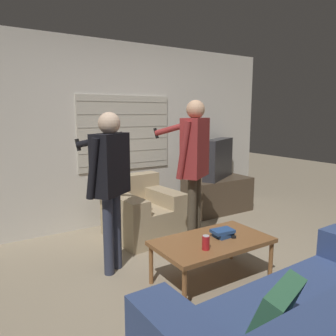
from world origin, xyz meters
TOP-DOWN VIEW (x-y plane):
  - ground_plane at (0.00, 0.00)m, footprint 16.00×16.00m
  - wall_back at (0.00, 2.03)m, footprint 5.20×0.08m
  - armchair_beige at (0.01, 1.35)m, footprint 0.88×0.91m
  - coffee_table at (0.01, -0.05)m, footprint 1.09×0.62m
  - tv_stand at (1.55, 1.66)m, footprint 1.06×0.58m
  - tv at (1.55, 1.66)m, footprint 0.83×0.59m
  - person_left_standing at (-0.70, 0.65)m, footprint 0.51×0.82m
  - person_right_standing at (0.30, 0.64)m, footprint 0.52×0.86m
  - book_stack at (0.14, -0.05)m, footprint 0.22×0.16m
  - soda_can at (-0.18, -0.19)m, footprint 0.07×0.07m
  - spare_remote at (0.22, -0.08)m, footprint 0.08×0.14m
  - floor_fan at (0.61, 1.59)m, footprint 0.32×0.20m

SIDE VIEW (x-z plane):
  - ground_plane at x=0.00m, z-range 0.00..0.00m
  - floor_fan at x=0.61m, z-range -0.01..0.39m
  - tv_stand at x=1.55m, z-range 0.00..0.55m
  - armchair_beige at x=0.01m, z-range -0.07..0.69m
  - coffee_table at x=0.01m, z-range 0.17..0.59m
  - spare_remote at x=0.22m, z-range 0.41..0.44m
  - book_stack at x=0.14m, z-range 0.42..0.49m
  - soda_can at x=-0.18m, z-range 0.41..0.54m
  - tv at x=1.55m, z-range 0.55..1.18m
  - person_left_standing at x=-0.70m, z-range 0.21..1.80m
  - person_right_standing at x=0.30m, z-range 0.24..1.96m
  - wall_back at x=0.00m, z-range 0.00..2.55m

